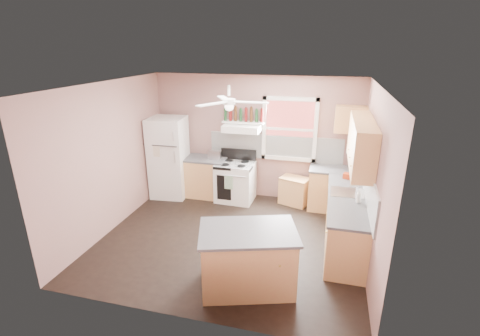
% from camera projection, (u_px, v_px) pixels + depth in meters
% --- Properties ---
extents(floor, '(4.50, 4.50, 0.00)m').
position_uv_depth(floor, '(230.00, 238.00, 6.25)').
color(floor, black).
rests_on(floor, ground).
extents(ceiling, '(4.50, 4.50, 0.00)m').
position_uv_depth(ceiling, '(229.00, 85.00, 5.34)').
color(ceiling, white).
rests_on(ceiling, ground).
extents(wall_back, '(4.50, 0.05, 2.70)m').
position_uv_depth(wall_back, '(255.00, 138.00, 7.64)').
color(wall_back, '#89625B').
rests_on(wall_back, ground).
extents(wall_right, '(0.05, 4.00, 2.70)m').
position_uv_depth(wall_right, '(374.00, 180.00, 5.26)').
color(wall_right, '#89625B').
rests_on(wall_right, ground).
extents(wall_left, '(0.05, 4.00, 2.70)m').
position_uv_depth(wall_left, '(110.00, 157.00, 6.33)').
color(wall_left, '#89625B').
rests_on(wall_left, ground).
extents(backsplash_back, '(2.90, 0.03, 0.55)m').
position_uv_depth(backsplash_back, '(275.00, 147.00, 7.56)').
color(backsplash_back, white).
rests_on(backsplash_back, wall_back).
extents(backsplash_right, '(0.03, 2.60, 0.55)m').
position_uv_depth(backsplash_right, '(368.00, 183.00, 5.60)').
color(backsplash_right, white).
rests_on(backsplash_right, wall_right).
extents(window_view, '(1.00, 0.02, 1.20)m').
position_uv_depth(window_view, '(290.00, 129.00, 7.34)').
color(window_view, maroon).
rests_on(window_view, wall_back).
extents(window_frame, '(1.16, 0.07, 1.36)m').
position_uv_depth(window_frame, '(289.00, 129.00, 7.31)').
color(window_frame, white).
rests_on(window_frame, wall_back).
extents(refrigerator, '(0.83, 0.81, 1.80)m').
position_uv_depth(refrigerator, '(169.00, 157.00, 7.78)').
color(refrigerator, white).
rests_on(refrigerator, floor).
extents(base_cabinet_left, '(0.90, 0.60, 0.86)m').
position_uv_depth(base_cabinet_left, '(206.00, 178.00, 7.90)').
color(base_cabinet_left, tan).
rests_on(base_cabinet_left, floor).
extents(counter_left, '(0.92, 0.62, 0.04)m').
position_uv_depth(counter_left, '(205.00, 159.00, 7.75)').
color(counter_left, '#424244').
rests_on(counter_left, base_cabinet_left).
extents(toaster, '(0.30, 0.19, 0.18)m').
position_uv_depth(toaster, '(215.00, 155.00, 7.67)').
color(toaster, silver).
rests_on(toaster, counter_left).
extents(stove, '(0.82, 0.67, 0.86)m').
position_uv_depth(stove, '(235.00, 182.00, 7.65)').
color(stove, white).
rests_on(stove, floor).
extents(range_hood, '(0.78, 0.50, 0.14)m').
position_uv_depth(range_hood, '(242.00, 128.00, 7.35)').
color(range_hood, white).
rests_on(range_hood, wall_back).
extents(bottle_shelf, '(0.90, 0.26, 0.03)m').
position_uv_depth(bottle_shelf, '(243.00, 122.00, 7.43)').
color(bottle_shelf, white).
rests_on(bottle_shelf, range_hood).
extents(cart, '(0.68, 0.56, 0.59)m').
position_uv_depth(cart, '(294.00, 191.00, 7.52)').
color(cart, tan).
rests_on(cart, floor).
extents(base_cabinet_corner, '(1.00, 0.60, 0.86)m').
position_uv_depth(base_cabinet_corner, '(333.00, 190.00, 7.24)').
color(base_cabinet_corner, tan).
rests_on(base_cabinet_corner, floor).
extents(base_cabinet_right, '(0.60, 2.20, 0.86)m').
position_uv_depth(base_cabinet_right, '(345.00, 222.00, 5.92)').
color(base_cabinet_right, tan).
rests_on(base_cabinet_right, floor).
extents(counter_corner, '(1.02, 0.62, 0.04)m').
position_uv_depth(counter_corner, '(335.00, 170.00, 7.09)').
color(counter_corner, '#424244').
rests_on(counter_corner, base_cabinet_corner).
extents(counter_right, '(0.62, 2.22, 0.04)m').
position_uv_depth(counter_right, '(347.00, 198.00, 5.77)').
color(counter_right, '#424244').
rests_on(counter_right, base_cabinet_right).
extents(sink, '(0.55, 0.45, 0.03)m').
position_uv_depth(sink, '(347.00, 193.00, 5.94)').
color(sink, silver).
rests_on(sink, counter_right).
extents(faucet, '(0.03, 0.03, 0.14)m').
position_uv_depth(faucet, '(357.00, 190.00, 5.88)').
color(faucet, silver).
rests_on(faucet, sink).
extents(upper_cabinet_right, '(0.33, 1.80, 0.76)m').
position_uv_depth(upper_cabinet_right, '(361.00, 143.00, 5.61)').
color(upper_cabinet_right, tan).
rests_on(upper_cabinet_right, wall_right).
extents(upper_cabinet_corner, '(0.60, 0.33, 0.52)m').
position_uv_depth(upper_cabinet_corner, '(351.00, 119.00, 6.82)').
color(upper_cabinet_corner, tan).
rests_on(upper_cabinet_corner, wall_back).
extents(paper_towel, '(0.26, 0.12, 0.12)m').
position_uv_depth(paper_towel, '(353.00, 151.00, 7.03)').
color(paper_towel, white).
rests_on(paper_towel, wall_back).
extents(island, '(1.44, 1.14, 0.86)m').
position_uv_depth(island, '(248.00, 260.00, 4.88)').
color(island, tan).
rests_on(island, floor).
extents(island_top, '(1.53, 1.23, 0.04)m').
position_uv_depth(island_top, '(248.00, 232.00, 4.73)').
color(island_top, '#424244').
rests_on(island_top, island).
extents(ceiling_fan_hub, '(0.20, 0.20, 0.08)m').
position_uv_depth(ceiling_fan_hub, '(229.00, 101.00, 5.42)').
color(ceiling_fan_hub, white).
rests_on(ceiling_fan_hub, ceiling).
extents(soap_bottle, '(0.11, 0.11, 0.22)m').
position_uv_depth(soap_bottle, '(359.00, 196.00, 5.53)').
color(soap_bottle, silver).
rests_on(soap_bottle, counter_right).
extents(red_caddy, '(0.21, 0.17, 0.10)m').
position_uv_depth(red_caddy, '(348.00, 176.00, 6.54)').
color(red_caddy, '#B12F0F').
rests_on(red_caddy, counter_right).
extents(wine_bottles, '(0.86, 0.06, 0.31)m').
position_uv_depth(wine_bottles, '(243.00, 115.00, 7.37)').
color(wine_bottles, '#143819').
rests_on(wine_bottles, bottle_shelf).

